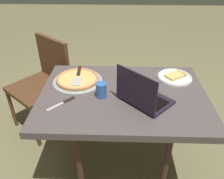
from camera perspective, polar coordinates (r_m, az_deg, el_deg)
ground_plane at (r=2.05m, az=2.31°, el=-17.47°), size 12.00×12.00×0.00m
dining_table at (r=1.61m, az=2.81°, el=-2.71°), size 1.16×0.83×0.70m
laptop at (r=1.47m, az=7.74°, el=-1.62°), size 0.39×0.39×0.25m
pizza_plate at (r=1.82m, az=15.63°, el=3.13°), size 0.26×0.26×0.04m
pizza_tray at (r=1.73m, az=-8.69°, el=2.60°), size 0.37×0.37×0.04m
table_knife at (r=1.52m, az=-12.06°, el=-3.14°), size 0.16×0.16×0.01m
drink_cup at (r=1.51m, az=-2.75°, el=-0.12°), size 0.07×0.07×0.11m
chair_near at (r=2.23m, az=-16.75°, el=2.51°), size 0.65×0.65×0.88m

